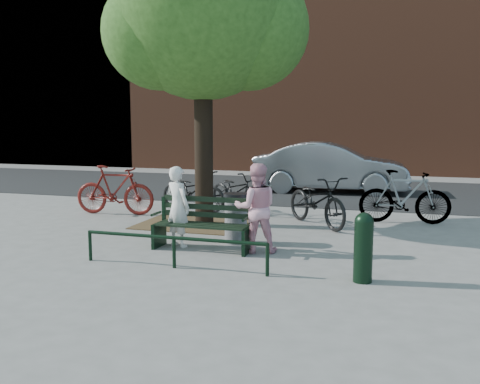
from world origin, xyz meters
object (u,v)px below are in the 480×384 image
(parked_car, at_px, (331,168))
(park_bench, at_px, (204,223))
(person_right, at_px, (256,208))
(bicycle_c, at_px, (236,191))
(bollard, at_px, (363,245))
(litter_bin, at_px, (236,218))
(person_left, at_px, (178,207))

(parked_car, bearing_deg, park_bench, 167.62)
(person_right, distance_m, bicycle_c, 4.20)
(park_bench, xyz_separation_m, bicycle_c, (-0.65, 3.94, 0.03))
(park_bench, bearing_deg, bollard, -21.73)
(litter_bin, bearing_deg, bollard, -35.69)
(park_bench, xyz_separation_m, bollard, (2.87, -1.14, 0.06))
(person_left, bearing_deg, bicycle_c, -64.56)
(bollard, distance_m, parked_car, 9.44)
(person_right, bearing_deg, park_bench, -15.11)
(bicycle_c, bearing_deg, park_bench, -135.48)
(litter_bin, distance_m, parked_car, 7.55)
(person_right, height_order, litter_bin, person_right)
(person_left, distance_m, person_right, 1.48)
(park_bench, height_order, parked_car, parked_car)
(person_left, xyz_separation_m, person_right, (1.48, 0.00, 0.04))
(bicycle_c, height_order, parked_car, parked_car)
(person_left, xyz_separation_m, bicycle_c, (-0.12, 3.87, -0.22))
(litter_bin, height_order, bicycle_c, bicycle_c)
(person_right, height_order, bicycle_c, person_right)
(person_left, height_order, parked_car, parked_car)
(person_right, xyz_separation_m, bollard, (1.92, -1.21, -0.24))
(person_right, bearing_deg, litter_bin, -64.89)
(bollard, xyz_separation_m, bicycle_c, (-3.51, 5.09, -0.03))
(park_bench, height_order, person_left, person_left)
(park_bench, distance_m, person_right, 1.00)
(bollard, bearing_deg, parked_car, 100.45)
(person_left, bearing_deg, bollard, -176.02)
(person_left, distance_m, litter_bin, 1.11)
(person_right, xyz_separation_m, litter_bin, (-0.55, 0.56, -0.30))
(park_bench, height_order, bollard, bollard)
(person_right, height_order, parked_car, parked_car)
(person_right, relative_size, parked_car, 0.33)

